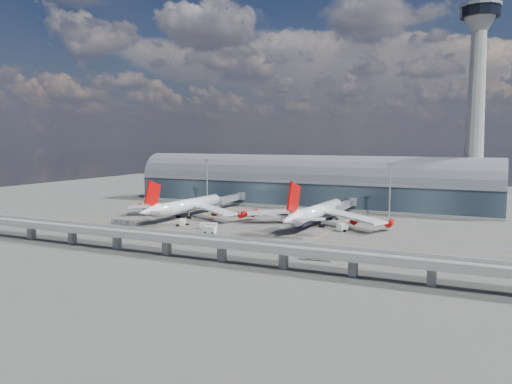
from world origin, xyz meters
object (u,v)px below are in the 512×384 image
at_px(floodlight_mast_left, 207,181).
at_px(cargo_train_2, 381,255).
at_px(floodlight_mast_right, 390,188).
at_px(airliner_right, 316,213).
at_px(service_truck_3, 343,227).
at_px(cargo_train_1, 317,258).
at_px(service_truck_1, 210,230).
at_px(service_truck_2, 208,226).
at_px(control_tower, 476,108).
at_px(cargo_train_0, 122,222).
at_px(service_truck_0, 183,223).
at_px(service_truck_4, 313,214).
at_px(airliner_left, 185,206).
at_px(service_truck_5, 217,212).

height_order(floodlight_mast_left, cargo_train_2, floodlight_mast_left).
height_order(floodlight_mast_right, airliner_right, floodlight_mast_right).
distance_m(service_truck_3, cargo_train_1, 51.96).
bearing_deg(cargo_train_1, service_truck_1, 71.20).
bearing_deg(airliner_right, service_truck_1, -130.82).
bearing_deg(service_truck_2, control_tower, -61.83).
bearing_deg(cargo_train_0, floodlight_mast_right, -54.85).
distance_m(control_tower, service_truck_2, 142.76).
relative_size(floodlight_mast_left, service_truck_0, 3.97).
bearing_deg(floodlight_mast_right, service_truck_4, -155.03).
relative_size(control_tower, service_truck_3, 15.26).
height_order(service_truck_0, cargo_train_1, service_truck_0).
xyz_separation_m(airliner_right, service_truck_1, (-32.17, -34.25, -4.11)).
xyz_separation_m(floodlight_mast_left, cargo_train_2, (112.66, -85.15, -12.74)).
xyz_separation_m(control_tower, service_truck_1, (-90.84, -100.66, -50.22)).
bearing_deg(service_truck_1, control_tower, -41.92).
relative_size(airliner_left, service_truck_0, 10.02).
height_order(service_truck_0, cargo_train_2, service_truck_0).
height_order(floodlight_mast_left, service_truck_4, floodlight_mast_left).
height_order(control_tower, service_truck_4, control_tower).
height_order(airliner_left, cargo_train_1, airliner_left).
relative_size(control_tower, floodlight_mast_left, 4.01).
bearing_deg(service_truck_3, service_truck_5, -179.02).
distance_m(floodlight_mast_right, service_truck_0, 98.55).
height_order(floodlight_mast_left, airliner_right, floodlight_mast_left).
bearing_deg(airliner_left, cargo_train_1, -31.42).
bearing_deg(cargo_train_2, floodlight_mast_left, 43.15).
height_order(service_truck_1, cargo_train_0, service_truck_1).
bearing_deg(control_tower, floodlight_mast_right, -141.34).
bearing_deg(floodlight_mast_left, service_truck_2, -59.12).
bearing_deg(airliner_right, floodlight_mast_right, 60.75).
xyz_separation_m(service_truck_4, cargo_train_0, (-67.82, -55.79, -0.45)).
relative_size(floodlight_mast_left, airliner_left, 0.40).
relative_size(floodlight_mast_right, airliner_right, 0.38).
height_order(airliner_right, service_truck_4, airliner_right).
relative_size(floodlight_mast_right, cargo_train_0, 2.26).
xyz_separation_m(airliner_right, cargo_train_1, (19.18, -58.34, -4.69)).
distance_m(service_truck_0, service_truck_5, 32.16).
bearing_deg(service_truck_4, service_truck_0, -142.70).
height_order(airliner_left, service_truck_2, airliner_left).
relative_size(service_truck_2, service_truck_5, 1.30).
distance_m(service_truck_3, cargo_train_2, 46.10).
relative_size(cargo_train_0, cargo_train_2, 1.09).
bearing_deg(service_truck_2, airliner_right, -71.09).
bearing_deg(airliner_right, service_truck_2, -143.10).
xyz_separation_m(service_truck_1, service_truck_3, (45.67, 27.55, 0.15)).
distance_m(service_truck_3, cargo_train_0, 94.03).
distance_m(service_truck_2, service_truck_5, 37.62).
xyz_separation_m(floodlight_mast_right, cargo_train_1, (-4.49, -96.76, -12.80)).
height_order(airliner_left, cargo_train_0, airliner_left).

